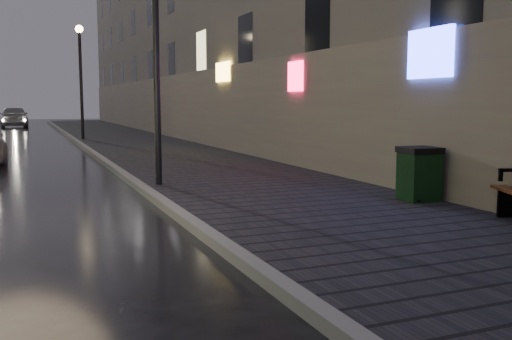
{
  "coord_description": "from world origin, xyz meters",
  "views": [
    {
      "loc": [
        -0.85,
        -6.03,
        1.93
      ],
      "look_at": [
        2.56,
        2.22,
        0.85
      ],
      "focal_mm": 40.0,
      "sensor_mm": 36.0,
      "label": 1
    }
  ],
  "objects_px": {
    "lamp_near": "(156,26)",
    "lamp_far": "(81,68)",
    "trash_bin": "(419,173)",
    "car_far": "(14,117)"
  },
  "relations": [
    {
      "from": "lamp_near",
      "to": "car_far",
      "type": "height_order",
      "value": "lamp_near"
    },
    {
      "from": "lamp_far",
      "to": "trash_bin",
      "type": "relative_size",
      "value": 5.48
    },
    {
      "from": "lamp_far",
      "to": "trash_bin",
      "type": "xyz_separation_m",
      "value": [
        3.9,
        -19.74,
        -2.85
      ]
    },
    {
      "from": "lamp_far",
      "to": "lamp_near",
      "type": "bearing_deg",
      "value": -90.0
    },
    {
      "from": "trash_bin",
      "to": "car_far",
      "type": "height_order",
      "value": "car_far"
    },
    {
      "from": "lamp_near",
      "to": "lamp_far",
      "type": "height_order",
      "value": "same"
    },
    {
      "from": "trash_bin",
      "to": "car_far",
      "type": "xyz_separation_m",
      "value": [
        -7.03,
        37.21,
        0.15
      ]
    },
    {
      "from": "lamp_near",
      "to": "trash_bin",
      "type": "relative_size",
      "value": 5.48
    },
    {
      "from": "lamp_near",
      "to": "lamp_far",
      "type": "xyz_separation_m",
      "value": [
        0.0,
        16.0,
        0.0
      ]
    },
    {
      "from": "trash_bin",
      "to": "car_far",
      "type": "relative_size",
      "value": 0.21
    }
  ]
}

